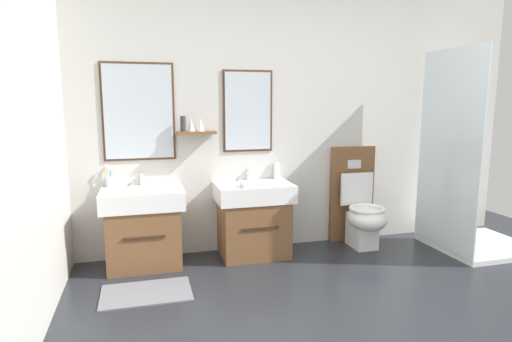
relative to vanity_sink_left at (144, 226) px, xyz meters
name	(u,v)px	position (x,y,z in m)	size (l,w,h in m)	color
wall_back	(299,111)	(1.57, 0.27, 1.00)	(4.66, 0.27, 2.73)	beige
bath_mat	(146,293)	(0.00, -0.60, -0.36)	(0.68, 0.44, 0.01)	slate
vanity_sink_left	(144,226)	(0.00, 0.00, 0.00)	(0.71, 0.50, 0.70)	brown
tap_on_left_sink	(142,178)	(0.00, 0.18, 0.40)	(0.03, 0.13, 0.11)	silver
vanity_sink_right	(253,218)	(1.01, 0.00, 0.00)	(0.71, 0.50, 0.70)	brown
tap_on_right_sink	(248,173)	(1.01, 0.18, 0.40)	(0.03, 0.13, 0.11)	silver
toilet	(359,209)	(2.14, 0.01, 0.01)	(0.48, 0.62, 1.00)	brown
toothbrush_cup	(110,181)	(-0.28, 0.17, 0.39)	(0.07, 0.07, 0.21)	silver
soap_dispenser	(276,170)	(1.30, 0.18, 0.42)	(0.06, 0.06, 0.19)	white
folded_hand_towel	(253,184)	(0.97, -0.15, 0.36)	(0.22, 0.16, 0.04)	white
shower_tray	(468,209)	(3.09, -0.41, 0.05)	(0.92, 0.84, 1.95)	white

